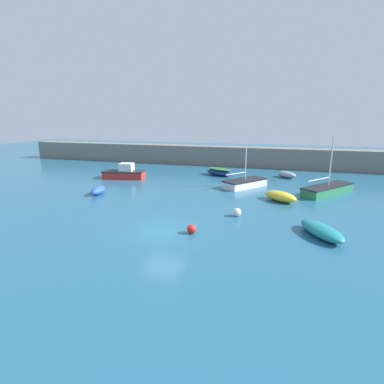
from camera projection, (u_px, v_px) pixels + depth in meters
name	position (u px, v px, depth m)	size (l,w,h in m)	color
ground_plane	(162.00, 232.00, 18.64)	(120.00, 120.00, 0.20)	#235B7A
harbor_breakwater	(230.00, 156.00, 42.63)	(64.20, 2.47, 2.67)	slate
fishing_dinghy_green	(98.00, 190.00, 27.16)	(1.09, 2.19, 0.72)	#2D56B7
motorboat_with_cabin	(124.00, 173.00, 33.97)	(4.85, 2.71, 1.74)	red
rowboat_white_midwater	(322.00, 231.00, 17.69)	(2.99, 3.79, 0.70)	teal
dinghy_near_pier	(287.00, 175.00, 34.32)	(2.55, 2.24, 0.74)	gray
sailboat_short_mast	(245.00, 183.00, 29.88)	(4.32, 4.79, 4.37)	white
open_tender_yellow	(280.00, 196.00, 24.97)	(3.19, 2.86, 0.82)	yellow
sailboat_twin_hulled	(328.00, 189.00, 27.25)	(5.10, 5.73, 5.14)	#287A4C
rowboat_with_red_cover	(219.00, 172.00, 35.64)	(3.79, 2.80, 0.89)	navy
mooring_buoy_red	(191.00, 229.00, 18.14)	(0.56, 0.56, 0.56)	red
mooring_buoy_white	(237.00, 212.00, 21.21)	(0.59, 0.59, 0.59)	white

